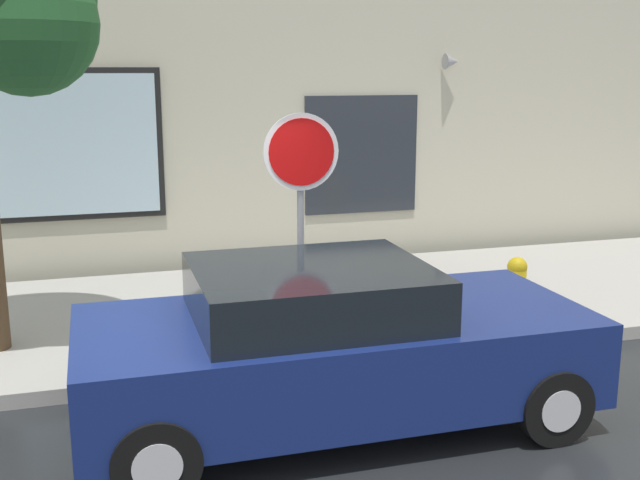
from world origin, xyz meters
name	(u,v)px	position (x,y,z in m)	size (l,w,h in m)	color
ground_plane	(215,435)	(0.00, 0.00, 0.00)	(60.00, 60.00, 0.00)	black
sidewalk	(176,318)	(0.00, 3.00, 0.07)	(20.00, 4.00, 0.15)	#A3A099
building_facade	(146,33)	(0.00, 5.50, 3.48)	(20.00, 0.67, 7.00)	beige
parked_car	(331,346)	(1.00, -0.05, 0.70)	(4.27, 1.95, 1.41)	navy
fire_hydrant	(516,288)	(3.79, 1.70, 0.50)	(0.30, 0.44, 0.72)	yellow
stop_sign	(301,186)	(1.12, 1.34, 1.87)	(0.76, 0.10, 2.43)	gray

